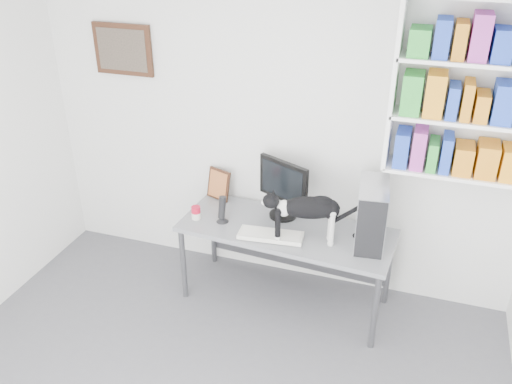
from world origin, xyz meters
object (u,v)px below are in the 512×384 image
keyboard (271,235)px  pc_tower (371,214)px  bookshelf (471,91)px  cat (307,219)px  monitor (284,189)px  soup_can (196,213)px  desk (285,265)px  leaning_print (219,184)px  speaker (222,209)px

keyboard → pc_tower: size_ratio=1.05×
bookshelf → cat: bearing=-158.2°
monitor → pc_tower: monitor is taller
bookshelf → soup_can: (-1.91, -0.34, -1.10)m
bookshelf → cat: size_ratio=1.93×
keyboard → soup_can: soup_can is taller
keyboard → desk: bearing=57.7°
bookshelf → soup_can: bearing=-169.8°
leaning_print → soup_can: bearing=-77.6°
pc_tower → desk: bearing=176.3°
desk → cat: bearing=-30.9°
bookshelf → pc_tower: bearing=-156.3°
monitor → pc_tower: 0.73m
keyboard → pc_tower: bearing=8.7°
pc_tower → soup_can: (-1.37, -0.11, -0.18)m
desk → leaning_print: (-0.69, 0.30, 0.49)m
speaker → soup_can: (-0.22, -0.02, -0.06)m
speaker → cat: 0.71m
bookshelf → keyboard: bookshelf is taller
desk → cat: (0.19, -0.13, 0.55)m
bookshelf → desk: 1.92m
leaning_print → cat: cat is taller
leaning_print → cat: size_ratio=0.43×
monitor → cat: bearing=-24.2°
monitor → soup_can: bearing=-133.2°
keyboard → speaker: (-0.44, 0.10, 0.10)m
bookshelf → keyboard: (-1.25, -0.42, -1.13)m
desk → keyboard: keyboard is taller
speaker → bookshelf: bearing=29.8°
desk → monitor: 0.63m
speaker → cat: size_ratio=0.36×
monitor → cat: monitor is taller
bookshelf → leaning_print: bookshelf is taller
monitor → cat: (0.27, -0.31, -0.05)m
keyboard → cat: bearing=-0.1°
pc_tower → cat: size_ratio=0.73×
desk → speaker: bearing=-169.8°
keyboard → soup_can: size_ratio=4.52×
speaker → cat: bearing=13.0°
speaker → pc_tower: bearing=23.2°
cat → speaker: bearing=158.6°
leaning_print → monitor: bearing=7.7°
pc_tower → leaning_print: bearing=162.2°
desk → cat: 0.59m
pc_tower → leaning_print: (-1.33, 0.28, -0.10)m
keyboard → leaning_print: size_ratio=1.79×
soup_can → monitor: bearing=21.7°
keyboard → speaker: 0.46m
monitor → leaning_print: monitor is taller
bookshelf → monitor: size_ratio=2.47×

